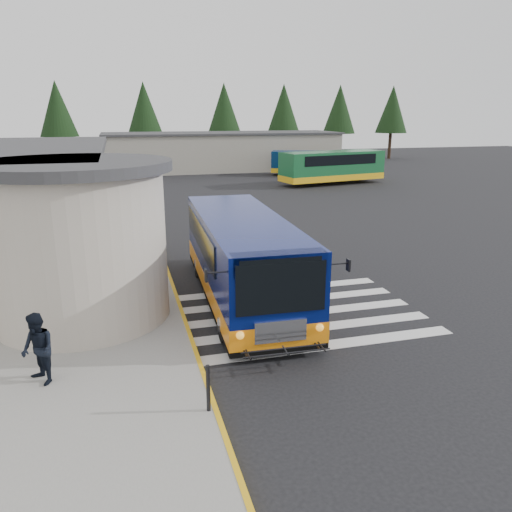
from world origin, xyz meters
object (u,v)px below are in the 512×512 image
object	(u,v)px
far_bus_a	(312,162)
far_bus_b	(332,166)
bollard	(208,388)
pedestrian_a	(100,302)
transit_bus	(243,261)
pedestrian_b	(38,349)

from	to	relation	value
far_bus_a	far_bus_b	distance (m)	6.60
bollard	pedestrian_a	bearing A→B (deg)	115.43
transit_bus	far_bus_a	bearing A→B (deg)	66.90
transit_bus	far_bus_b	xyz separation A→B (m)	(15.03, 26.55, 0.26)
far_bus_b	pedestrian_b	bearing A→B (deg)	134.69
transit_bus	pedestrian_a	distance (m)	5.03
pedestrian_b	far_bus_b	bearing A→B (deg)	113.00
pedestrian_b	bollard	size ratio (longest dim) A/B	1.62
far_bus_b	transit_bus	bearing A→B (deg)	139.33
pedestrian_b	far_bus_a	size ratio (longest dim) A/B	0.20
transit_bus	pedestrian_b	bearing A→B (deg)	-141.27
pedestrian_a	bollard	distance (m)	5.29
transit_bus	pedestrian_b	world-z (taller)	transit_bus
bollard	far_bus_b	distance (m)	37.47
pedestrian_b	far_bus_b	distance (m)	37.44
transit_bus	far_bus_b	distance (m)	30.51
pedestrian_b	far_bus_b	size ratio (longest dim) A/B	0.17
pedestrian_a	bollard	size ratio (longest dim) A/B	1.74
pedestrian_a	bollard	bearing A→B (deg)	-152.05
pedestrian_b	far_bus_b	world-z (taller)	far_bus_b
bollard	far_bus_a	distance (m)	43.64
transit_bus	far_bus_a	xyz separation A→B (m)	(15.66, 33.12, 0.01)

